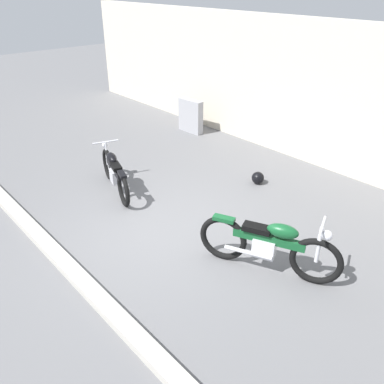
# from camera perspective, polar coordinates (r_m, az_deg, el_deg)

# --- Properties ---
(ground_plane) EXTENTS (40.00, 40.00, 0.00)m
(ground_plane) POSITION_cam_1_polar(r_m,az_deg,el_deg) (7.12, -4.43, -5.48)
(ground_plane) COLOR slate
(building_wall) EXTENTS (18.00, 0.30, 3.17)m
(building_wall) POSITION_cam_1_polar(r_m,az_deg,el_deg) (9.68, 17.78, 12.85)
(building_wall) COLOR beige
(building_wall) RESTS_ON ground_plane
(curb_strip) EXTENTS (18.00, 0.24, 0.12)m
(curb_strip) POSITION_cam_1_polar(r_m,az_deg,el_deg) (6.42, -16.76, -10.41)
(curb_strip) COLOR #B7B2A8
(curb_strip) RESTS_ON ground_plane
(stone_marker) EXTENTS (0.80, 0.24, 0.92)m
(stone_marker) POSITION_cam_1_polar(r_m,az_deg,el_deg) (11.54, -0.19, 10.68)
(stone_marker) COLOR #9E9EA3
(stone_marker) RESTS_ON ground_plane
(helmet) EXTENTS (0.27, 0.27, 0.27)m
(helmet) POSITION_cam_1_polar(r_m,az_deg,el_deg) (8.73, 9.28, 1.99)
(helmet) COLOR black
(helmet) RESTS_ON ground_plane
(motorcycle_green) EXTENTS (2.00, 1.06, 0.97)m
(motorcycle_green) POSITION_cam_1_polar(r_m,az_deg,el_deg) (6.07, 10.85, -7.34)
(motorcycle_green) COLOR black
(motorcycle_green) RESTS_ON ground_plane
(motorcycle_black) EXTENTS (1.88, 0.79, 0.87)m
(motorcycle_black) POSITION_cam_1_polar(r_m,az_deg,el_deg) (8.35, -10.86, 2.76)
(motorcycle_black) COLOR black
(motorcycle_black) RESTS_ON ground_plane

